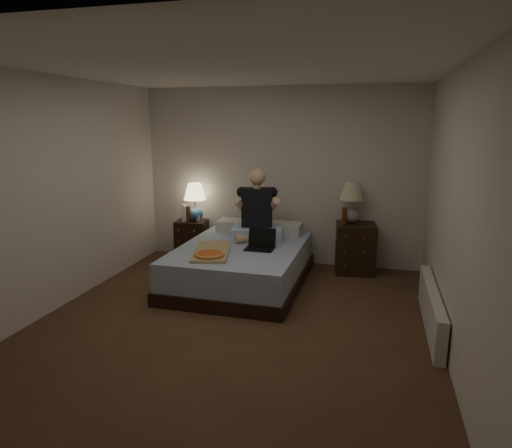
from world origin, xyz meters
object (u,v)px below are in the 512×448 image
(pizza_box, at_px, (209,255))
(person, at_px, (257,204))
(lamp_left, at_px, (195,202))
(water_bottle, at_px, (184,213))
(lamp_right, at_px, (352,203))
(radiator, at_px, (431,308))
(nightstand_left, at_px, (192,239))
(soda_can, at_px, (198,219))
(laptop, at_px, (260,240))
(beer_bottle_left, at_px, (188,214))
(bed, at_px, (241,265))
(beer_bottle_right, at_px, (344,216))
(nightstand_right, at_px, (355,248))

(pizza_box, bearing_deg, person, 60.14)
(lamp_left, height_order, water_bottle, lamp_left)
(lamp_right, distance_m, radiator, 2.00)
(water_bottle, bearing_deg, pizza_box, -56.88)
(nightstand_left, xyz_separation_m, soda_can, (0.13, -0.07, 0.34))
(water_bottle, bearing_deg, laptop, -32.89)
(lamp_right, relative_size, beer_bottle_left, 2.43)
(bed, distance_m, water_bottle, 1.44)
(lamp_left, distance_m, laptop, 1.59)
(lamp_left, distance_m, lamp_right, 2.26)
(beer_bottle_left, relative_size, laptop, 0.68)
(water_bottle, height_order, beer_bottle_right, beer_bottle_right)
(lamp_right, bearing_deg, nightstand_left, 180.00)
(bed, bearing_deg, beer_bottle_right, 32.88)
(lamp_right, relative_size, person, 0.60)
(beer_bottle_right, bearing_deg, laptop, -138.05)
(water_bottle, height_order, laptop, water_bottle)
(radiator, bearing_deg, bed, 161.58)
(bed, xyz_separation_m, nightstand_left, (-1.03, 0.88, 0.04))
(lamp_left, bearing_deg, lamp_right, 0.00)
(nightstand_right, distance_m, laptop, 1.47)
(lamp_left, xyz_separation_m, radiator, (3.16, -1.61, -0.66))
(beer_bottle_left, distance_m, radiator, 3.61)
(beer_bottle_right, relative_size, radiator, 0.14)
(water_bottle, bearing_deg, soda_can, 6.13)
(laptop, distance_m, radiator, 2.07)
(soda_can, height_order, beer_bottle_right, beer_bottle_right)
(lamp_left, relative_size, radiator, 0.35)
(nightstand_left, distance_m, laptop, 1.66)
(beer_bottle_left, height_order, person, person)
(nightstand_left, height_order, lamp_left, lamp_left)
(nightstand_right, bearing_deg, person, -167.97)
(lamp_left, relative_size, person, 0.60)
(water_bottle, bearing_deg, person, -18.02)
(lamp_left, height_order, pizza_box, lamp_left)
(nightstand_left, relative_size, beer_bottle_left, 2.51)
(soda_can, height_order, person, person)
(lamp_right, distance_m, beer_bottle_left, 2.35)
(laptop, bearing_deg, water_bottle, 147.97)
(nightstand_left, bearing_deg, bed, -47.38)
(nightstand_right, distance_m, lamp_left, 2.40)
(lamp_left, height_order, soda_can, lamp_left)
(nightstand_left, height_order, beer_bottle_right, beer_bottle_right)
(nightstand_left, bearing_deg, lamp_left, -6.88)
(lamp_left, height_order, person, person)
(lamp_right, distance_m, pizza_box, 2.14)
(soda_can, bearing_deg, pizza_box, -63.44)
(beer_bottle_left, xyz_separation_m, person, (1.14, -0.40, 0.27))
(lamp_left, height_order, lamp_right, lamp_right)
(nightstand_left, relative_size, person, 0.62)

